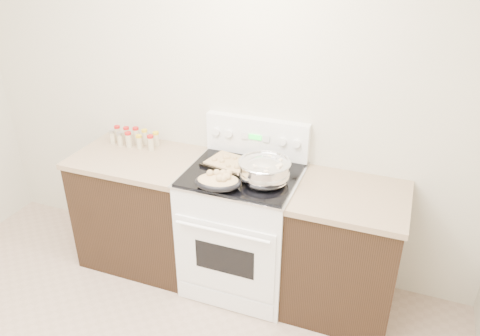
% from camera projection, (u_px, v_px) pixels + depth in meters
% --- Properties ---
extents(room_shell, '(4.10, 3.60, 2.75)m').
position_uv_depth(room_shell, '(22.00, 144.00, 1.75)').
color(room_shell, beige).
rests_on(room_shell, ground).
extents(counter_left, '(0.93, 0.67, 0.92)m').
position_uv_depth(counter_left, '(144.00, 208.00, 3.66)').
color(counter_left, black).
rests_on(counter_left, ground).
extents(counter_right, '(0.73, 0.67, 0.92)m').
position_uv_depth(counter_right, '(344.00, 252.00, 3.16)').
color(counter_right, black).
rests_on(counter_right, ground).
extents(kitchen_range, '(0.78, 0.73, 1.22)m').
position_uv_depth(kitchen_range, '(243.00, 227.00, 3.38)').
color(kitchen_range, white).
rests_on(kitchen_range, ground).
extents(mixing_bowl, '(0.38, 0.38, 0.20)m').
position_uv_depth(mixing_bowl, '(264.00, 172.00, 3.00)').
color(mixing_bowl, silver).
rests_on(mixing_bowl, kitchen_range).
extents(roasting_pan, '(0.33, 0.26, 0.12)m').
position_uv_depth(roasting_pan, '(218.00, 181.00, 2.95)').
color(roasting_pan, black).
rests_on(roasting_pan, kitchen_range).
extents(baking_sheet, '(0.42, 0.34, 0.06)m').
position_uv_depth(baking_sheet, '(232.00, 164.00, 3.24)').
color(baking_sheet, black).
rests_on(baking_sheet, kitchen_range).
extents(wooden_spoon, '(0.20, 0.23, 0.04)m').
position_uv_depth(wooden_spoon, '(246.00, 174.00, 3.12)').
color(wooden_spoon, tan).
rests_on(wooden_spoon, kitchen_range).
extents(blue_ladle, '(0.10, 0.29, 0.11)m').
position_uv_depth(blue_ladle, '(266.00, 177.00, 3.03)').
color(blue_ladle, '#81B3C0').
rests_on(blue_ladle, kitchen_range).
extents(spice_jars, '(0.39, 0.15, 0.13)m').
position_uv_depth(spice_jars, '(134.00, 138.00, 3.59)').
color(spice_jars, '#BFB28C').
rests_on(spice_jars, counter_left).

